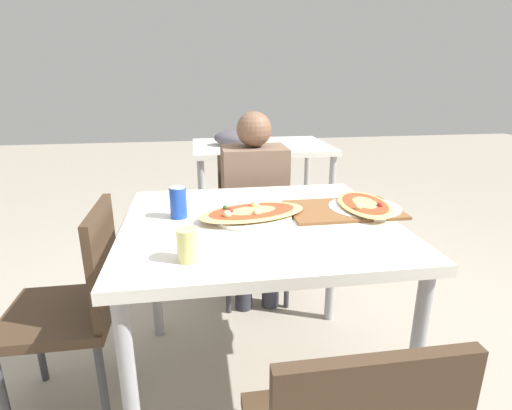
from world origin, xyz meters
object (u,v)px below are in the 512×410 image
object	(u,v)px
drink_glass	(188,245)
dining_table	(259,239)
chair_far_seated	(252,218)
person_seated	(255,195)
chair_side_left	(76,301)
soda_can	(178,202)
pizza_second	(365,206)
pizza_main	(252,214)

from	to	relation	value
drink_glass	dining_table	bearing A→B (deg)	49.69
chair_far_seated	person_seated	distance (m)	0.21
chair_side_left	drink_glass	distance (m)	0.63
soda_can	pizza_second	world-z (taller)	soda_can
drink_glass	person_seated	bearing A→B (deg)	70.61
chair_side_left	person_seated	world-z (taller)	person_seated
dining_table	pizza_main	distance (m)	0.11
chair_side_left	pizza_second	size ratio (longest dim) A/B	2.19
pizza_main	soda_can	size ratio (longest dim) A/B	3.78
chair_far_seated	pizza_second	size ratio (longest dim) A/B	2.19
soda_can	dining_table	bearing A→B (deg)	-14.42
dining_table	drink_glass	bearing A→B (deg)	-130.31
chair_side_left	pizza_second	xyz separation A→B (m)	(1.17, 0.07, 0.30)
chair_far_seated	pizza_second	distance (m)	0.89
chair_far_seated	drink_glass	distance (m)	1.22
drink_glass	pizza_main	bearing A→B (deg)	54.68
dining_table	chair_far_seated	bearing A→B (deg)	83.94
chair_far_seated	pizza_main	bearing A→B (deg)	81.90
chair_side_left	pizza_main	bearing A→B (deg)	-86.57
person_seated	chair_far_seated	bearing A→B (deg)	-90.00
dining_table	chair_side_left	world-z (taller)	chair_side_left
chair_side_left	soda_can	xyz separation A→B (m)	(0.40, 0.09, 0.35)
pizza_second	chair_side_left	bearing A→B (deg)	-176.62
chair_side_left	pizza_main	distance (m)	0.75
pizza_main	soda_can	distance (m)	0.29
dining_table	chair_side_left	distance (m)	0.74
pizza_second	chair_far_seated	bearing A→B (deg)	116.31
chair_far_seated	person_seated	bearing A→B (deg)	90.00
dining_table	pizza_main	xyz separation A→B (m)	(-0.03, 0.03, 0.10)
person_seated	pizza_second	distance (m)	0.75
person_seated	soda_can	bearing A→B (deg)	57.05
pizza_main	pizza_second	bearing A→B (deg)	3.33
person_seated	dining_table	bearing A→B (deg)	82.96
person_seated	drink_glass	xyz separation A→B (m)	(-0.36, -1.01, 0.16)
dining_table	chair_side_left	xyz separation A→B (m)	(-0.71, -0.01, -0.20)
chair_far_seated	dining_table	bearing A→B (deg)	83.94
dining_table	person_seated	distance (m)	0.70
chair_side_left	pizza_second	distance (m)	1.21
person_seated	soda_can	size ratio (longest dim) A/B	9.01
soda_can	chair_side_left	bearing A→B (deg)	-166.86
chair_side_left	soda_can	distance (m)	0.54
pizza_main	drink_glass	distance (m)	0.42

